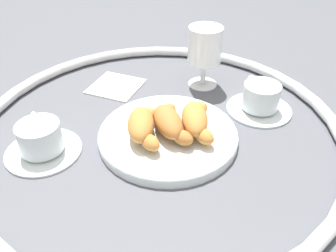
% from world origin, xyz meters
% --- Properties ---
extents(ground_plane, '(2.20, 2.20, 0.00)m').
position_xyz_m(ground_plane, '(0.00, 0.00, 0.00)').
color(ground_plane, '#4C4F56').
extents(table_chrome_rim, '(0.71, 0.71, 0.02)m').
position_xyz_m(table_chrome_rim, '(0.00, 0.00, 0.01)').
color(table_chrome_rim, silver).
rests_on(table_chrome_rim, ground_plane).
extents(pastry_plate, '(0.26, 0.26, 0.02)m').
position_xyz_m(pastry_plate, '(0.02, 0.02, 0.01)').
color(pastry_plate, silver).
rests_on(pastry_plate, ground_plane).
extents(croissant_large, '(0.13, 0.08, 0.04)m').
position_xyz_m(croissant_large, '(0.04, -0.02, 0.04)').
color(croissant_large, '#BC7A38').
rests_on(croissant_large, pastry_plate).
extents(croissant_small, '(0.12, 0.10, 0.04)m').
position_xyz_m(croissant_small, '(0.02, 0.03, 0.04)').
color(croissant_small, '#AD6B33').
rests_on(croissant_small, pastry_plate).
extents(croissant_extra, '(0.13, 0.08, 0.04)m').
position_xyz_m(croissant_extra, '(0.01, 0.07, 0.04)').
color(croissant_extra, '#BC7A38').
rests_on(croissant_extra, pastry_plate).
extents(coffee_cup_near, '(0.14, 0.14, 0.06)m').
position_xyz_m(coffee_cup_near, '(-0.10, 0.20, 0.03)').
color(coffee_cup_near, silver).
rests_on(coffee_cup_near, ground_plane).
extents(coffee_cup_far, '(0.14, 0.14, 0.06)m').
position_xyz_m(coffee_cup_far, '(0.10, -0.19, 0.03)').
color(coffee_cup_far, silver).
rests_on(coffee_cup_far, ground_plane).
extents(juice_glass_left, '(0.08, 0.08, 0.14)m').
position_xyz_m(juice_glass_left, '(-0.20, 0.07, 0.09)').
color(juice_glass_left, white).
rests_on(juice_glass_left, ground_plane).
extents(folded_napkin, '(0.13, 0.13, 0.01)m').
position_xyz_m(folded_napkin, '(-0.15, -0.13, 0.00)').
color(folded_napkin, silver).
rests_on(folded_napkin, ground_plane).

